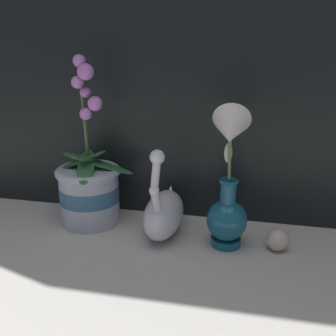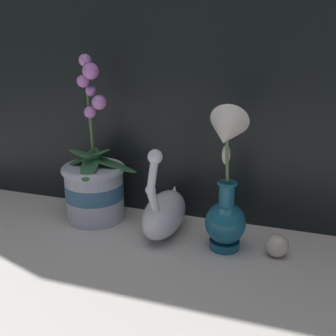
% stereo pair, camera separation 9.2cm
% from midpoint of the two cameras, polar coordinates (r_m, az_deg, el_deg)
% --- Properties ---
extents(ground_plane, '(2.80, 2.80, 0.00)m').
position_cam_midpoint_polar(ground_plane, '(0.88, -4.22, -13.70)').
color(ground_plane, beige).
extents(orchid_potted_plant, '(0.23, 0.21, 0.43)m').
position_cam_midpoint_polar(orchid_potted_plant, '(1.05, -13.84, -2.70)').
color(orchid_potted_plant, '#B2BCCC').
rests_on(orchid_potted_plant, ground_plane).
extents(swan_figurine, '(0.09, 0.21, 0.24)m').
position_cam_midpoint_polar(swan_figurine, '(0.97, -3.32, -6.39)').
color(swan_figurine, white).
rests_on(swan_figurine, ground_plane).
extents(blue_vase, '(0.09, 0.14, 0.34)m').
position_cam_midpoint_polar(blue_vase, '(0.88, 5.75, -3.72)').
color(blue_vase, '#195B75').
rests_on(blue_vase, ground_plane).
extents(glass_sphere, '(0.05, 0.05, 0.05)m').
position_cam_midpoint_polar(glass_sphere, '(0.94, 12.90, -10.17)').
color(glass_sphere, beige).
rests_on(glass_sphere, ground_plane).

